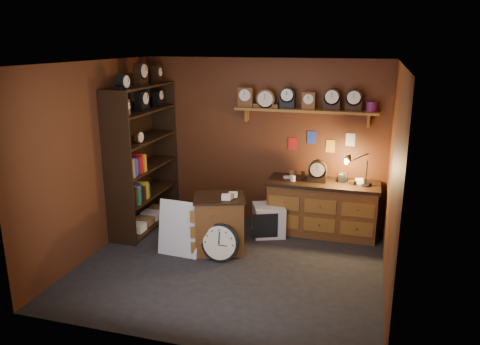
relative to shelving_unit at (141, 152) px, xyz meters
name	(u,v)px	position (x,y,z in m)	size (l,w,h in m)	color
floor	(231,265)	(1.79, -0.98, -1.25)	(4.00, 4.00, 0.00)	black
room_shell	(236,140)	(1.84, -0.87, 0.47)	(4.02, 3.62, 2.71)	#552914
shelving_unit	(141,152)	(0.00, 0.00, 0.00)	(0.47, 1.60, 2.58)	black
workbench	(322,205)	(2.84, 0.49, -0.78)	(1.72, 0.66, 1.36)	brown
low_cabinet	(219,221)	(1.49, -0.56, -0.81)	(0.88, 0.81, 0.91)	brown
big_round_clock	(220,243)	(1.60, -0.87, -0.99)	(0.54, 0.17, 0.54)	black
white_panel	(179,254)	(0.98, -0.86, -1.25)	(0.61, 0.03, 0.81)	silver
mini_fridge	(269,220)	(2.05, 0.19, -1.01)	(0.61, 0.63, 0.48)	silver
floor_box_a	(198,237)	(1.10, -0.40, -1.17)	(0.27, 0.22, 0.16)	#9B7043
floor_box_b	(193,248)	(1.15, -0.74, -1.20)	(0.19, 0.22, 0.11)	white
floor_box_c	(230,236)	(1.54, -0.20, -1.17)	(0.22, 0.18, 0.16)	#9B7043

